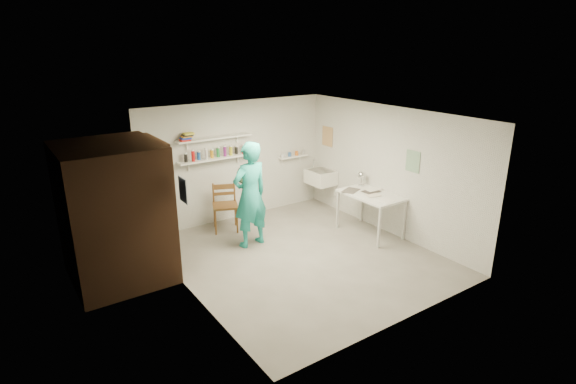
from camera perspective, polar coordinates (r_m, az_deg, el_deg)
floor at (r=7.74m, az=1.69°, el=-8.24°), size 4.00×4.50×0.02m
ceiling at (r=7.00m, az=1.88°, el=9.76°), size 4.00×4.50×0.02m
wall_back at (r=9.12m, az=-6.64°, el=3.95°), size 4.00×0.02×2.40m
wall_front at (r=5.74m, az=15.28°, el=-5.53°), size 4.00×0.02×2.40m
wall_left at (r=6.37m, az=-13.01°, el=-2.90°), size 0.02×4.50×2.40m
wall_right at (r=8.57m, az=12.71°, el=2.66°), size 0.02×4.50×2.40m
doorway_recess at (r=7.37m, az=-15.81°, el=-1.82°), size 0.02×0.90×2.00m
corridor_box at (r=7.19m, az=-21.18°, el=-2.50°), size 1.40×1.50×2.10m
door_lintel at (r=7.10m, az=-16.40°, el=6.19°), size 0.06×1.05×0.10m
door_jamb_near at (r=6.94m, az=-14.29°, el=-2.99°), size 0.06×0.10×2.00m
door_jamb_far at (r=7.83m, az=-16.89°, el=-0.73°), size 0.06×0.10×2.00m
shelf_lower at (r=8.76m, az=-9.16°, el=4.24°), size 1.50×0.22×0.03m
shelf_upper at (r=8.67m, az=-9.29°, el=6.80°), size 1.50×0.22×0.03m
ledge_shelf at (r=9.75m, az=0.66°, el=4.53°), size 0.70×0.14×0.03m
poster_left at (r=6.30m, az=-13.22°, el=0.24°), size 0.01×0.28×0.36m
poster_right_a at (r=9.75m, az=5.03°, el=7.05°), size 0.01×0.34×0.42m
poster_right_b at (r=8.13m, az=15.56°, el=3.77°), size 0.01×0.30×0.38m
belfast_sink at (r=9.73m, az=4.17°, el=1.89°), size 0.48×0.60×0.30m
man at (r=7.84m, az=-4.83°, el=-0.37°), size 0.74×0.53×1.89m
wall_clock at (r=7.94m, az=-5.50°, el=2.24°), size 0.34×0.08×0.34m
wooden_chair at (r=8.67m, az=-7.99°, el=-1.73°), size 0.60×0.59×1.00m
work_table at (r=8.60m, az=10.36°, el=-2.76°), size 0.72×1.19×0.80m
desk_lamp at (r=8.86m, az=9.35°, el=2.15°), size 0.15×0.15×0.15m
spray_cans at (r=8.74m, az=-9.19°, el=4.87°), size 1.32×0.06×0.17m
book_stack at (r=8.44m, az=-12.78°, el=6.85°), size 0.26×0.14×0.14m
ledge_pots at (r=9.74m, az=0.66°, el=4.88°), size 0.48×0.07×0.09m
papers at (r=8.47m, az=10.52°, el=-0.18°), size 0.30×0.22×0.02m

